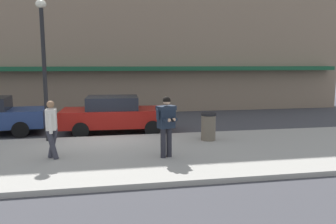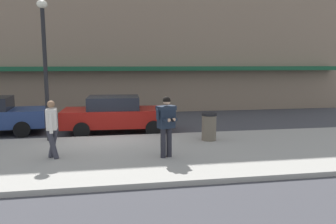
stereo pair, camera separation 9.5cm
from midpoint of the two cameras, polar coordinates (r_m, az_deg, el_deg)
ground_plane at (r=13.05m, az=-11.34°, el=-4.50°), size 80.00×80.00×0.00m
sidewalk at (r=10.29m, az=-5.95°, el=-7.47°), size 32.00×5.30×0.14m
curb_paint_line at (r=13.11m, az=-6.95°, el=-4.32°), size 28.00×0.12×0.01m
storefront_facade at (r=21.54m, az=-8.75°, el=18.06°), size 28.00×4.70×13.07m
parked_sedan_mid at (r=13.80m, az=-9.22°, el=-0.40°), size 4.57×2.07×1.54m
man_texting_on_phone at (r=9.52m, az=-0.58°, el=-1.44°), size 0.62×0.65×1.81m
pedestrian_in_light_coat at (r=10.02m, az=-19.87°, el=-2.29°), size 0.35×0.60×1.70m
street_lamp_post at (r=12.27m, az=-21.05°, el=9.08°), size 0.36×0.36×4.88m
trash_bin at (r=11.88m, az=6.81°, el=-2.54°), size 0.55×0.55×0.98m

